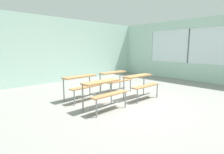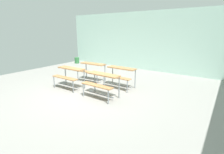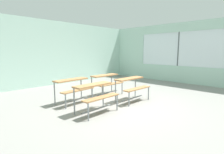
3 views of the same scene
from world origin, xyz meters
The scene contains 7 objects.
ground centered at (0.00, 0.00, -0.03)m, with size 10.00×9.00×0.05m, color gray.
wall_back centered at (0.00, 4.50, 1.50)m, with size 10.00×0.12×3.00m, color silver.
wall_right centered at (5.00, -0.13, 1.45)m, with size 0.12×9.00×3.00m.
desk_bench_r0c0 centered at (-0.91, 0.07, 0.56)m, with size 1.11×0.60×0.74m.
desk_bench_r0c1 centered at (0.59, 0.04, 0.56)m, with size 1.11×0.62×0.74m.
desk_bench_r1c0 centered at (-0.84, 1.20, 0.56)m, with size 1.13×0.65×0.74m.
desk_bench_r1c1 centered at (0.56, 1.17, 0.56)m, with size 1.11×0.60×0.74m.
Camera 1 is at (-3.80, -3.30, 1.60)m, focal length 28.00 mm.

